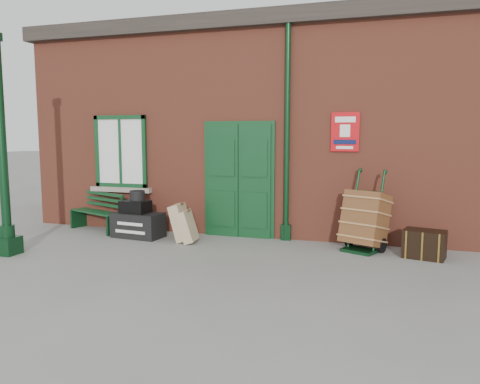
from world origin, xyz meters
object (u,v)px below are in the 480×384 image
at_px(bench, 99,211).
at_px(porter_trolley, 365,220).
at_px(dark_trunk, 424,244).
at_px(houdini_trunk, 138,225).

height_order(bench, porter_trolley, porter_trolley).
relative_size(porter_trolley, dark_trunk, 2.16).
height_order(houdini_trunk, porter_trolley, porter_trolley).
bearing_deg(porter_trolley, dark_trunk, 10.90).
bearing_deg(dark_trunk, porter_trolley, 179.89).
bearing_deg(bench, houdini_trunk, 3.97).
relative_size(bench, porter_trolley, 1.01).
bearing_deg(houdini_trunk, bench, 168.64).
height_order(bench, houdini_trunk, bench).
bearing_deg(houdini_trunk, dark_trunk, 5.89).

